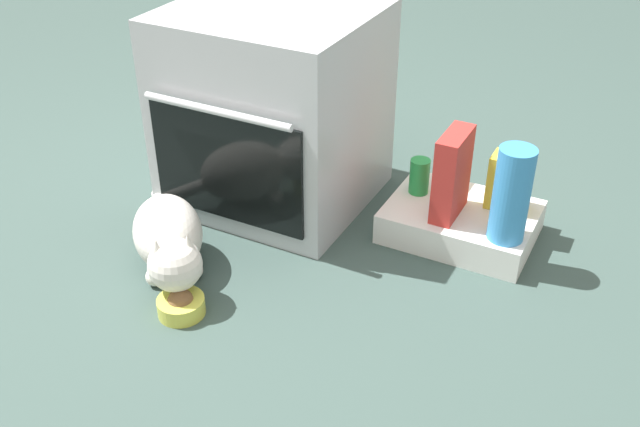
% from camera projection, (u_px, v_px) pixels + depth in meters
% --- Properties ---
extents(ground, '(8.00, 8.00, 0.00)m').
position_uv_depth(ground, '(216.00, 262.00, 2.28)').
color(ground, '#384C47').
extents(oven, '(0.64, 0.64, 0.67)m').
position_uv_depth(oven, '(274.00, 108.00, 2.46)').
color(oven, '#B7BABF').
rests_on(oven, ground).
extents(pantry_cabinet, '(0.47, 0.35, 0.10)m').
position_uv_depth(pantry_cabinet, '(461.00, 222.00, 2.38)').
color(pantry_cabinet, white).
rests_on(pantry_cabinet, ground).
extents(food_bowl, '(0.14, 0.14, 0.08)m').
position_uv_depth(food_bowl, '(181.00, 305.00, 2.06)').
color(food_bowl, '#D1D14C').
rests_on(food_bowl, ground).
extents(cat, '(0.50, 0.51, 0.23)m').
position_uv_depth(cat, '(169.00, 239.00, 2.18)').
color(cat, silver).
rests_on(cat, ground).
extents(snack_bag, '(0.12, 0.09, 0.18)m').
position_uv_depth(snack_bag, '(508.00, 182.00, 2.32)').
color(snack_bag, yellow).
rests_on(snack_bag, pantry_cabinet).
extents(soda_can, '(0.07, 0.07, 0.12)m').
position_uv_depth(soda_can, '(419.00, 176.00, 2.41)').
color(soda_can, green).
rests_on(soda_can, pantry_cabinet).
extents(cereal_box, '(0.07, 0.18, 0.28)m').
position_uv_depth(cereal_box, '(452.00, 174.00, 2.26)').
color(cereal_box, '#B72D28').
rests_on(cereal_box, pantry_cabinet).
extents(water_bottle, '(0.11, 0.11, 0.30)m').
position_uv_depth(water_bottle, '(511.00, 195.00, 2.13)').
color(water_bottle, '#388CD1').
rests_on(water_bottle, pantry_cabinet).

